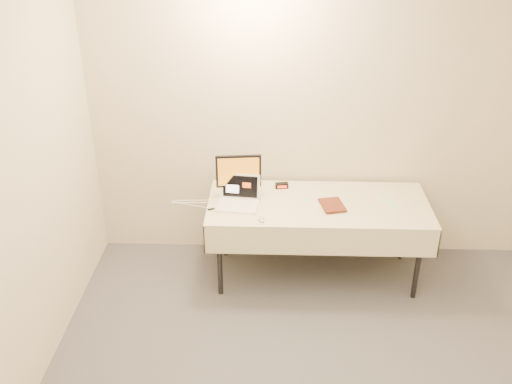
{
  "coord_description": "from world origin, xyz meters",
  "views": [
    {
      "loc": [
        -0.39,
        -2.17,
        3.05
      ],
      "look_at": [
        -0.52,
        1.99,
        0.86
      ],
      "focal_mm": 40.0,
      "sensor_mm": 36.0,
      "label": 1
    }
  ],
  "objects_px": {
    "table": "(318,209)",
    "monitor": "(239,173)",
    "book": "(322,195)",
    "laptop": "(239,198)"
  },
  "relations": [
    {
      "from": "laptop",
      "to": "book",
      "type": "relative_size",
      "value": 1.48
    },
    {
      "from": "table",
      "to": "monitor",
      "type": "height_order",
      "value": "monitor"
    },
    {
      "from": "table",
      "to": "book",
      "type": "xyz_separation_m",
      "value": [
        0.02,
        -0.08,
        0.18
      ]
    },
    {
      "from": "table",
      "to": "monitor",
      "type": "xyz_separation_m",
      "value": [
        -0.68,
        0.07,
        0.29
      ]
    },
    {
      "from": "book",
      "to": "monitor",
      "type": "bearing_deg",
      "value": 155.41
    },
    {
      "from": "laptop",
      "to": "book",
      "type": "distance_m",
      "value": 0.69
    },
    {
      "from": "table",
      "to": "laptop",
      "type": "bearing_deg",
      "value": -176.82
    },
    {
      "from": "table",
      "to": "monitor",
      "type": "distance_m",
      "value": 0.74
    },
    {
      "from": "laptop",
      "to": "monitor",
      "type": "relative_size",
      "value": 0.92
    },
    {
      "from": "table",
      "to": "book",
      "type": "bearing_deg",
      "value": -75.96
    }
  ]
}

